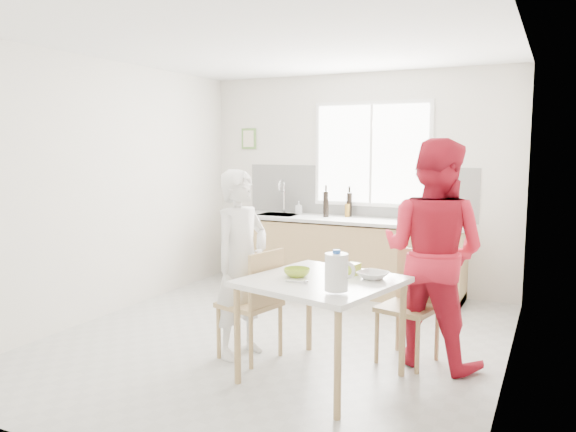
# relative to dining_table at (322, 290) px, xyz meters

# --- Properties ---
(ground) EXTENTS (4.50, 4.50, 0.00)m
(ground) POSITION_rel_dining_table_xyz_m (-0.72, 0.64, -0.71)
(ground) COLOR #B7B7B2
(ground) RESTS_ON ground
(room_shell) EXTENTS (4.50, 4.50, 4.50)m
(room_shell) POSITION_rel_dining_table_xyz_m (-0.72, 0.64, 0.93)
(room_shell) COLOR silver
(room_shell) RESTS_ON ground
(window) EXTENTS (1.50, 0.06, 1.30)m
(window) POSITION_rel_dining_table_xyz_m (-0.52, 2.87, 0.99)
(window) COLOR white
(window) RESTS_ON room_shell
(backsplash) EXTENTS (3.00, 0.02, 0.65)m
(backsplash) POSITION_rel_dining_table_xyz_m (-0.72, 2.88, 0.51)
(backsplash) COLOR white
(backsplash) RESTS_ON room_shell
(picture_frame) EXTENTS (0.22, 0.03, 0.28)m
(picture_frame) POSITION_rel_dining_table_xyz_m (-2.27, 2.87, 1.19)
(picture_frame) COLOR #639544
(picture_frame) RESTS_ON room_shell
(kitchen_counter) EXTENTS (2.84, 0.64, 1.37)m
(kitchen_counter) POSITION_rel_dining_table_xyz_m (-0.73, 2.59, -0.30)
(kitchen_counter) COLOR tan
(kitchen_counter) RESTS_ON ground
(dining_table) EXTENTS (1.24, 1.24, 0.80)m
(dining_table) POSITION_rel_dining_table_xyz_m (0.00, 0.00, 0.00)
(dining_table) COLOR white
(dining_table) RESTS_ON ground
(chair_left) EXTENTS (0.52, 0.52, 0.94)m
(chair_left) POSITION_rel_dining_table_xyz_m (-0.66, 0.15, -0.19)
(chair_left) COLOR tan
(chair_left) RESTS_ON ground
(chair_far) EXTENTS (0.51, 0.51, 0.93)m
(chair_far) POSITION_rel_dining_table_xyz_m (0.52, 0.72, -0.20)
(chair_far) COLOR tan
(chair_far) RESTS_ON ground
(person_white) EXTENTS (0.51, 0.66, 1.61)m
(person_white) POSITION_rel_dining_table_xyz_m (-0.82, 0.19, 0.09)
(person_white) COLOR white
(person_white) RESTS_ON ground
(person_red) EXTENTS (1.04, 0.89, 1.86)m
(person_red) POSITION_rel_dining_table_xyz_m (0.68, 0.73, 0.22)
(person_red) COLOR red
(person_red) RESTS_ON ground
(bowl_green) EXTENTS (0.25, 0.25, 0.06)m
(bowl_green) POSITION_rel_dining_table_xyz_m (-0.21, -0.00, 0.11)
(bowl_green) COLOR #98BA2A
(bowl_green) RESTS_ON dining_table
(bowl_white) EXTENTS (0.27, 0.27, 0.06)m
(bowl_white) POSITION_rel_dining_table_xyz_m (0.35, 0.18, 0.11)
(bowl_white) COLOR silver
(bowl_white) RESTS_ON dining_table
(milk_jug) EXTENTS (0.22, 0.16, 0.28)m
(milk_jug) POSITION_rel_dining_table_xyz_m (0.25, -0.34, 0.24)
(milk_jug) COLOR white
(milk_jug) RESTS_ON dining_table
(green_box) EXTENTS (0.12, 0.12, 0.09)m
(green_box) POSITION_rel_dining_table_xyz_m (0.16, 0.25, 0.13)
(green_box) COLOR #A1C42D
(green_box) RESTS_ON dining_table
(spoon) EXTENTS (0.16, 0.03, 0.01)m
(spoon) POSITION_rel_dining_table_xyz_m (-0.13, -0.20, 0.09)
(spoon) COLOR #A5A5AA
(spoon) RESTS_ON dining_table
(cutting_board) EXTENTS (0.37, 0.28, 0.01)m
(cutting_board) POSITION_rel_dining_table_xyz_m (0.23, 2.56, 0.21)
(cutting_board) COLOR #9DD431
(cutting_board) RESTS_ON kitchen_counter
(wine_bottle_a) EXTENTS (0.07, 0.07, 0.32)m
(wine_bottle_a) POSITION_rel_dining_table_xyz_m (-1.02, 2.61, 0.37)
(wine_bottle_a) COLOR black
(wine_bottle_a) RESTS_ON kitchen_counter
(wine_bottle_b) EXTENTS (0.07, 0.07, 0.30)m
(wine_bottle_b) POSITION_rel_dining_table_xyz_m (-0.78, 2.78, 0.36)
(wine_bottle_b) COLOR black
(wine_bottle_b) RESTS_ON kitchen_counter
(jar_amber) EXTENTS (0.06, 0.06, 0.16)m
(jar_amber) POSITION_rel_dining_table_xyz_m (-0.78, 2.72, 0.29)
(jar_amber) COLOR brown
(jar_amber) RESTS_ON kitchen_counter
(soap_bottle) EXTENTS (0.09, 0.09, 0.17)m
(soap_bottle) POSITION_rel_dining_table_xyz_m (-1.45, 2.73, 0.29)
(soap_bottle) COLOR #999999
(soap_bottle) RESTS_ON kitchen_counter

